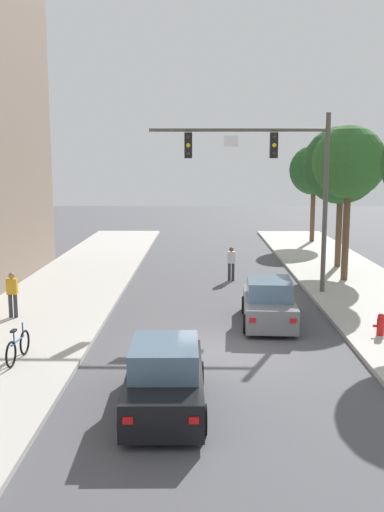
# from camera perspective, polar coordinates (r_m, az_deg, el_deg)

# --- Properties ---
(ground_plane) EXTENTS (120.00, 120.00, 0.00)m
(ground_plane) POSITION_cam_1_polar(r_m,az_deg,el_deg) (17.33, 2.95, -9.56)
(ground_plane) COLOR #4C4C51
(sidewalk_left) EXTENTS (5.00, 60.00, 0.15)m
(sidewalk_left) POSITION_cam_1_polar(r_m,az_deg,el_deg) (18.27, -18.13, -8.77)
(sidewalk_left) COLOR #B2AFA8
(sidewalk_left) RESTS_ON ground
(traffic_signal_mast) EXTENTS (7.48, 0.38, 7.50)m
(traffic_signal_mast) POSITION_cam_1_polar(r_m,az_deg,el_deg) (24.25, 8.27, 8.66)
(traffic_signal_mast) COLOR #514C47
(traffic_signal_mast) RESTS_ON sidewalk_right
(car_lead_grey) EXTENTS (2.01, 4.32, 1.60)m
(car_lead_grey) POSITION_cam_1_polar(r_m,az_deg,el_deg) (20.31, 7.67, -4.70)
(car_lead_grey) COLOR slate
(car_lead_grey) RESTS_ON ground
(car_following_black) EXTENTS (1.91, 4.28, 1.60)m
(car_following_black) POSITION_cam_1_polar(r_m,az_deg,el_deg) (13.34, -2.71, -12.11)
(car_following_black) COLOR black
(car_following_black) RESTS_ON ground
(pedestrian_sidewalk_left_walker) EXTENTS (0.36, 0.22, 1.64)m
(pedestrian_sidewalk_left_walker) POSITION_cam_1_polar(r_m,az_deg,el_deg) (21.24, -17.50, -3.49)
(pedestrian_sidewalk_left_walker) COLOR #333338
(pedestrian_sidewalk_left_walker) RESTS_ON sidewalk_left
(pedestrian_crossing_road) EXTENTS (0.36, 0.22, 1.64)m
(pedestrian_crossing_road) POSITION_cam_1_polar(r_m,az_deg,el_deg) (27.45, 3.94, -0.60)
(pedestrian_crossing_road) COLOR #333338
(pedestrian_crossing_road) RESTS_ON ground
(bicycle_leaning) EXTENTS (0.15, 1.77, 0.98)m
(bicycle_leaning) POSITION_cam_1_polar(r_m,az_deg,el_deg) (16.73, -16.99, -8.71)
(bicycle_leaning) COLOR black
(bicycle_leaning) RESTS_ON sidewalk_left
(fire_hydrant) EXTENTS (0.48, 0.24, 0.72)m
(fire_hydrant) POSITION_cam_1_polar(r_m,az_deg,el_deg) (19.29, 18.32, -6.49)
(fire_hydrant) COLOR red
(fire_hydrant) RESTS_ON sidewalk_right
(street_tree_second) EXTENTS (3.36, 3.36, 7.18)m
(street_tree_second) POSITION_cam_1_polar(r_m,az_deg,el_deg) (27.44, 15.40, 8.96)
(street_tree_second) COLOR brown
(street_tree_second) RESTS_ON sidewalk_right
(street_tree_third) EXTENTS (4.05, 4.05, 7.38)m
(street_tree_third) POSITION_cam_1_polar(r_m,az_deg,el_deg) (31.04, 14.70, 8.73)
(street_tree_third) COLOR brown
(street_tree_third) RESTS_ON sidewalk_right
(street_tree_farthest) EXTENTS (3.44, 3.44, 6.72)m
(street_tree_farthest) POSITION_cam_1_polar(r_m,az_deg,el_deg) (40.94, 12.09, 8.35)
(street_tree_farthest) COLOR brown
(street_tree_farthest) RESTS_ON sidewalk_right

